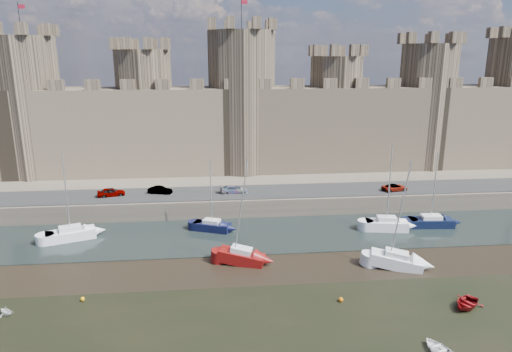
# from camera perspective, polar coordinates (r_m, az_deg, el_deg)

# --- Properties ---
(water_channel) EXTENTS (160.00, 12.00, 0.08)m
(water_channel) POSITION_cam_1_polar(r_m,az_deg,el_deg) (56.99, -1.99, -7.40)
(water_channel) COLOR black
(water_channel) RESTS_ON ground
(quay) EXTENTS (160.00, 60.00, 2.50)m
(quay) POSITION_cam_1_polar(r_m,az_deg,el_deg) (91.02, -3.48, 1.88)
(quay) COLOR #4C443A
(quay) RESTS_ON ground
(road) EXTENTS (160.00, 7.00, 0.10)m
(road) POSITION_cam_1_polar(r_m,az_deg,el_deg) (65.57, -2.58, -2.07)
(road) COLOR black
(road) RESTS_ON quay
(castle) EXTENTS (108.50, 11.00, 29.00)m
(castle) POSITION_cam_1_polar(r_m,az_deg,el_deg) (77.34, -3.71, 7.43)
(castle) COLOR #42382B
(castle) RESTS_ON quay
(car_0) EXTENTS (3.99, 2.37, 1.27)m
(car_0) POSITION_cam_1_polar(r_m,az_deg,el_deg) (66.75, -17.65, -1.94)
(car_0) COLOR gray
(car_0) RESTS_ON quay
(car_1) EXTENTS (3.59, 2.05, 1.12)m
(car_1) POSITION_cam_1_polar(r_m,az_deg,el_deg) (66.21, -11.90, -1.75)
(car_1) COLOR gray
(car_1) RESTS_ON quay
(car_2) EXTENTS (4.07, 1.87, 1.15)m
(car_2) POSITION_cam_1_polar(r_m,az_deg,el_deg) (65.23, -2.76, -1.68)
(car_2) COLOR gray
(car_2) RESTS_ON quay
(car_3) EXTENTS (4.05, 2.40, 1.06)m
(car_3) POSITION_cam_1_polar(r_m,az_deg,el_deg) (69.23, 16.97, -1.39)
(car_3) COLOR gray
(car_3) RESTS_ON quay
(sailboat_0) EXTENTS (6.04, 3.96, 10.54)m
(sailboat_0) POSITION_cam_1_polar(r_m,az_deg,el_deg) (59.72, -22.16, -6.68)
(sailboat_0) COLOR white
(sailboat_0) RESTS_ON ground
(sailboat_1) EXTENTS (4.98, 3.41, 9.31)m
(sailboat_1) POSITION_cam_1_polar(r_m,az_deg,el_deg) (58.35, -5.54, -6.17)
(sailboat_1) COLOR black
(sailboat_1) RESTS_ON ground
(sailboat_2) EXTENTS (5.49, 2.87, 11.29)m
(sailboat_2) POSITION_cam_1_polar(r_m,az_deg,el_deg) (60.53, 15.98, -5.78)
(sailboat_2) COLOR white
(sailboat_2) RESTS_ON ground
(sailboat_3) EXTENTS (5.76, 2.67, 9.80)m
(sailboat_3) POSITION_cam_1_polar(r_m,az_deg,el_deg) (63.61, 21.01, -5.31)
(sailboat_3) COLOR black
(sailboat_3) RESTS_ON ground
(sailboat_4) EXTENTS (5.26, 3.27, 11.48)m
(sailboat_4) POSITION_cam_1_polar(r_m,az_deg,el_deg) (49.50, -1.82, -9.99)
(sailboat_4) COLOR maroon
(sailboat_4) RESTS_ON ground
(sailboat_5) EXTENTS (5.71, 3.76, 11.50)m
(sailboat_5) POSITION_cam_1_polar(r_m,az_deg,el_deg) (50.78, 17.13, -10.03)
(sailboat_5) COLOR white
(sailboat_5) RESTS_ON ground
(dinghy_2) EXTENTS (2.76, 3.33, 0.60)m
(dinghy_2) POSITION_cam_1_polar(r_m,az_deg,el_deg) (39.00, 21.98, -19.46)
(dinghy_2) COLOR silver
(dinghy_2) RESTS_ON ground
(dinghy_3) EXTENTS (1.83, 1.77, 0.74)m
(dinghy_3) POSITION_cam_1_polar(r_m,az_deg,el_deg) (46.00, -28.77, -14.63)
(dinghy_3) COLOR silver
(dinghy_3) RESTS_ON ground
(dinghy_4) EXTENTS (4.07, 3.98, 0.69)m
(dinghy_4) POSITION_cam_1_polar(r_m,az_deg,el_deg) (45.78, 24.82, -14.31)
(dinghy_4) COLOR maroon
(dinghy_4) RESTS_ON ground
(buoy_1) EXTENTS (0.41, 0.41, 0.41)m
(buoy_1) POSITION_cam_1_polar(r_m,az_deg,el_deg) (45.63, -20.86, -14.18)
(buoy_1) COLOR orange
(buoy_1) RESTS_ON ground
(buoy_3) EXTENTS (0.44, 0.44, 0.44)m
(buoy_3) POSITION_cam_1_polar(r_m,az_deg,el_deg) (43.39, 10.57, -14.95)
(buoy_3) COLOR #CF6309
(buoy_3) RESTS_ON ground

